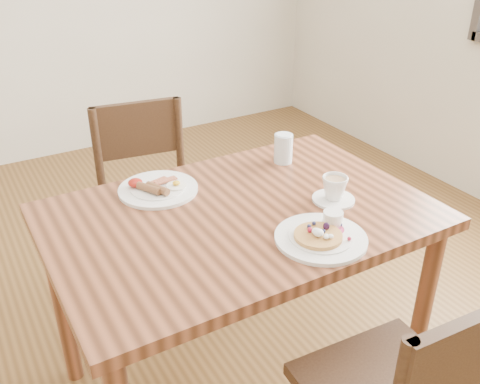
{
  "coord_description": "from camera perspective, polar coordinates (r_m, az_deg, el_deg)",
  "views": [
    {
      "loc": [
        -0.74,
        -1.27,
        1.61
      ],
      "look_at": [
        0.0,
        0.0,
        0.82
      ],
      "focal_mm": 40.0,
      "sensor_mm": 36.0,
      "label": 1
    }
  ],
  "objects": [
    {
      "name": "dining_table",
      "position": [
        1.75,
        -0.0,
        -4.87
      ],
      "size": [
        1.2,
        0.8,
        0.75
      ],
      "color": "brown",
      "rests_on": "ground"
    },
    {
      "name": "ground",
      "position": [
        2.18,
        -0.0,
        -19.35
      ],
      "size": [
        5.0,
        5.0,
        0.0
      ],
      "primitive_type": "plane",
      "color": "brown",
      "rests_on": "ground"
    },
    {
      "name": "water_glass",
      "position": [
        2.01,
        4.64,
        4.65
      ],
      "size": [
        0.07,
        0.07,
        0.11
      ],
      "primitive_type": "cylinder",
      "color": "silver",
      "rests_on": "dining_table"
    },
    {
      "name": "breakfast_plate",
      "position": [
        1.83,
        -8.84,
        0.4
      ],
      "size": [
        0.27,
        0.27,
        0.04
      ],
      "color": "white",
      "rests_on": "dining_table"
    },
    {
      "name": "teacup_saucer",
      "position": [
        1.77,
        10.02,
        0.22
      ],
      "size": [
        0.14,
        0.14,
        0.09
      ],
      "color": "white",
      "rests_on": "dining_table"
    },
    {
      "name": "chair_far",
      "position": [
        2.34,
        -9.6,
        -0.6
      ],
      "size": [
        0.48,
        0.48,
        0.88
      ],
      "rotation": [
        0.0,
        0.0,
        3.0
      ],
      "color": "#3C2615",
      "rests_on": "ground"
    },
    {
      "name": "pancake_plate",
      "position": [
        1.57,
        8.71,
        -4.57
      ],
      "size": [
        0.27,
        0.27,
        0.06
      ],
      "color": "white",
      "rests_on": "dining_table"
    }
  ]
}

